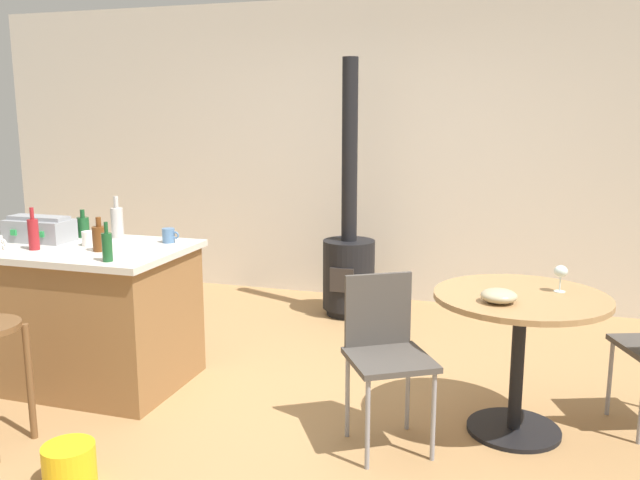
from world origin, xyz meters
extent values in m
plane|color=#A37A4C|center=(0.00, 0.00, 0.00)|extent=(8.80, 8.80, 0.00)
cube|color=beige|center=(0.00, 2.53, 1.35)|extent=(8.00, 0.10, 2.70)
cube|color=olive|center=(-1.40, 0.00, 0.42)|extent=(1.23, 0.81, 0.84)
cube|color=beige|center=(-1.40, 0.00, 0.86)|extent=(1.29, 0.87, 0.04)
cylinder|color=brown|center=(-1.21, -0.74, 0.32)|extent=(0.04, 0.04, 0.63)
cylinder|color=black|center=(1.23, 0.09, 0.01)|extent=(0.50, 0.50, 0.02)
cylinder|color=black|center=(1.23, 0.09, 0.37)|extent=(0.07, 0.07, 0.74)
cylinder|color=#A37A4C|center=(1.23, 0.09, 0.75)|extent=(0.91, 0.91, 0.03)
cube|color=#47423D|center=(0.61, -0.29, 0.48)|extent=(0.55, 0.55, 0.03)
cube|color=#47423D|center=(0.51, -0.13, 0.68)|extent=(0.32, 0.21, 0.40)
cylinder|color=gray|center=(0.67, -0.06, 0.23)|extent=(0.02, 0.02, 0.46)
cylinder|color=gray|center=(0.38, -0.23, 0.23)|extent=(0.02, 0.02, 0.46)
cylinder|color=gray|center=(0.55, -0.52, 0.23)|extent=(0.02, 0.02, 0.46)
cylinder|color=gray|center=(0.84, -0.35, 0.23)|extent=(0.02, 0.02, 0.46)
cylinder|color=gray|center=(1.73, 0.46, 0.22)|extent=(0.02, 0.02, 0.45)
cylinder|color=black|center=(-0.18, 1.88, 0.03)|extent=(0.37, 0.37, 0.06)
cylinder|color=black|center=(-0.18, 1.88, 0.35)|extent=(0.44, 0.44, 0.58)
cube|color=#2D2826|center=(-0.18, 1.66, 0.35)|extent=(0.20, 0.02, 0.20)
cylinder|color=black|center=(-0.18, 1.88, 1.39)|extent=(0.13, 0.13, 1.50)
cube|color=gray|center=(-1.76, 0.06, 0.96)|extent=(0.42, 0.22, 0.14)
cube|color=gray|center=(-1.76, 0.06, 1.04)|extent=(0.40, 0.13, 0.02)
cube|color=green|center=(-1.86, -0.05, 0.96)|extent=(0.04, 0.01, 0.04)
cube|color=green|center=(-1.65, -0.05, 0.96)|extent=(0.04, 0.01, 0.04)
cylinder|color=#B7B2AD|center=(-1.35, 0.32, 0.98)|extent=(0.08, 0.08, 0.20)
cylinder|color=#B7B2AD|center=(-1.35, 0.32, 1.12)|extent=(0.03, 0.03, 0.08)
cylinder|color=#194C23|center=(-1.58, 0.26, 0.95)|extent=(0.08, 0.08, 0.13)
cylinder|color=#194C23|center=(-1.58, 0.26, 1.04)|extent=(0.03, 0.03, 0.05)
cylinder|color=#194C23|center=(-0.99, -0.32, 0.97)|extent=(0.06, 0.06, 0.16)
cylinder|color=#194C23|center=(-0.99, -0.32, 1.08)|extent=(0.02, 0.02, 0.06)
cylinder|color=maroon|center=(-1.60, -0.17, 0.98)|extent=(0.06, 0.06, 0.19)
cylinder|color=maroon|center=(-1.60, -0.17, 1.11)|extent=(0.02, 0.02, 0.07)
cylinder|color=#603314|center=(-1.20, -0.09, 0.96)|extent=(0.08, 0.08, 0.15)
cylinder|color=#603314|center=(-1.20, -0.09, 1.06)|extent=(0.03, 0.03, 0.06)
torus|color=white|center=(-1.77, -0.24, 0.93)|extent=(0.05, 0.01, 0.05)
cylinder|color=white|center=(-1.37, 0.03, 0.93)|extent=(0.09, 0.09, 0.09)
torus|color=white|center=(-1.31, 0.03, 0.93)|extent=(0.05, 0.01, 0.05)
cylinder|color=#4C7099|center=(-0.94, 0.27, 0.93)|extent=(0.08, 0.08, 0.09)
torus|color=#4C7099|center=(-0.89, 0.27, 0.94)|extent=(0.05, 0.01, 0.05)
cylinder|color=silver|center=(1.42, 0.20, 0.77)|extent=(0.06, 0.06, 0.00)
cylinder|color=silver|center=(1.42, 0.20, 0.81)|extent=(0.01, 0.01, 0.08)
ellipsoid|color=silver|center=(1.42, 0.20, 0.88)|extent=(0.07, 0.07, 0.06)
ellipsoid|color=tan|center=(1.12, -0.10, 0.80)|extent=(0.18, 0.18, 0.07)
cylinder|color=yellow|center=(-0.74, -1.06, 0.09)|extent=(0.24, 0.24, 0.19)
camera|label=1|loc=(1.21, -3.40, 1.70)|focal=37.16mm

